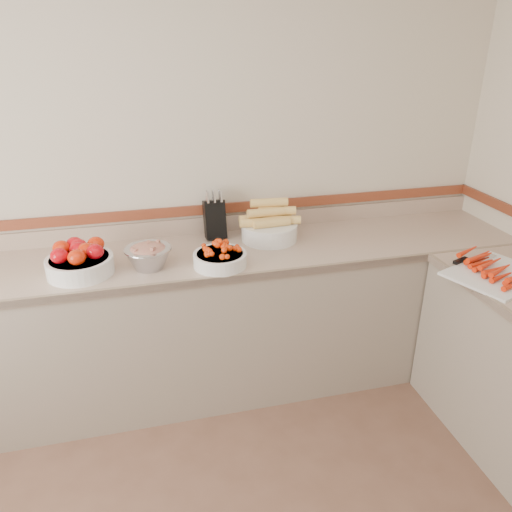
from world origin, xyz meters
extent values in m
plane|color=beige|center=(0.00, 2.00, 1.30)|extent=(4.00, 0.00, 4.00)
cube|color=tan|center=(0.00, 1.68, 0.88)|extent=(4.00, 0.65, 0.04)
cube|color=gray|center=(0.00, 1.68, 0.43)|extent=(4.00, 0.63, 0.86)
cube|color=gray|center=(0.00, 1.36, 0.88)|extent=(4.00, 0.02, 0.04)
cube|color=tan|center=(0.00, 1.99, 0.95)|extent=(4.00, 0.02, 0.10)
cube|color=brown|center=(0.00, 1.99, 1.05)|extent=(4.00, 0.02, 0.06)
cube|color=black|center=(0.23, 1.90, 1.01)|extent=(0.12, 0.15, 0.24)
cylinder|color=silver|center=(0.19, 1.87, 1.16)|extent=(0.02, 0.03, 0.06)
cylinder|color=silver|center=(0.23, 1.87, 1.16)|extent=(0.02, 0.03, 0.06)
cylinder|color=silver|center=(0.27, 1.87, 1.16)|extent=(0.02, 0.03, 0.06)
cylinder|color=silver|center=(0.19, 1.90, 1.16)|extent=(0.02, 0.03, 0.06)
cylinder|color=silver|center=(0.23, 1.90, 1.16)|extent=(0.02, 0.03, 0.06)
cylinder|color=silver|center=(0.27, 1.90, 1.16)|extent=(0.02, 0.03, 0.06)
cylinder|color=silver|center=(0.19, 1.92, 1.16)|extent=(0.02, 0.03, 0.06)
cylinder|color=silver|center=(0.23, 1.92, 1.16)|extent=(0.02, 0.03, 0.06)
cylinder|color=silver|center=(0.27, 1.92, 1.16)|extent=(0.02, 0.03, 0.06)
cylinder|color=white|center=(-0.53, 1.57, 0.95)|extent=(0.34, 0.34, 0.09)
torus|color=white|center=(-0.53, 1.57, 0.98)|extent=(0.34, 0.34, 0.01)
cylinder|color=white|center=(-0.53, 1.57, 0.98)|extent=(0.30, 0.30, 0.01)
ellipsoid|color=red|center=(-0.61, 1.53, 1.03)|extent=(0.09, 0.09, 0.08)
ellipsoid|color=red|center=(-0.53, 1.49, 1.03)|extent=(0.09, 0.09, 0.08)
ellipsoid|color=red|center=(-0.44, 1.54, 1.03)|extent=(0.09, 0.09, 0.08)
ellipsoid|color=red|center=(-0.61, 1.63, 1.03)|extent=(0.09, 0.09, 0.08)
ellipsoid|color=red|center=(-0.53, 1.59, 1.03)|extent=(0.09, 0.09, 0.08)
ellipsoid|color=red|center=(-0.44, 1.64, 1.03)|extent=(0.09, 0.09, 0.08)
ellipsoid|color=red|center=(-0.55, 1.66, 1.03)|extent=(0.09, 0.09, 0.08)
ellipsoid|color=red|center=(-0.49, 1.57, 1.03)|extent=(0.09, 0.09, 0.08)
ellipsoid|color=red|center=(-0.53, 1.63, 1.03)|extent=(0.09, 0.09, 0.08)
cylinder|color=white|center=(0.19, 1.49, 0.94)|extent=(0.28, 0.28, 0.07)
torus|color=white|center=(0.19, 1.49, 0.97)|extent=(0.29, 0.29, 0.01)
cylinder|color=white|center=(0.19, 1.49, 0.97)|extent=(0.25, 0.25, 0.01)
sphere|color=#EC3608|center=(0.12, 1.46, 1.00)|extent=(0.03, 0.03, 0.03)
sphere|color=#EC3608|center=(0.09, 1.46, 1.00)|extent=(0.03, 0.03, 0.03)
sphere|color=#EC3608|center=(0.18, 1.50, 1.03)|extent=(0.03, 0.03, 0.03)
sphere|color=#EC3608|center=(0.25, 1.41, 0.99)|extent=(0.03, 0.03, 0.03)
sphere|color=#EC3608|center=(0.11, 1.44, 1.00)|extent=(0.03, 0.03, 0.03)
sphere|color=#EC3608|center=(0.10, 1.47, 1.00)|extent=(0.03, 0.03, 0.03)
sphere|color=#EC3608|center=(0.18, 1.58, 1.00)|extent=(0.03, 0.03, 0.03)
sphere|color=#EC3608|center=(0.22, 1.40, 1.00)|extent=(0.03, 0.03, 0.03)
sphere|color=#EC3608|center=(0.18, 1.49, 1.02)|extent=(0.03, 0.03, 0.03)
sphere|color=#EC3608|center=(0.11, 1.56, 1.00)|extent=(0.03, 0.03, 0.03)
sphere|color=#EC3608|center=(0.13, 1.53, 1.01)|extent=(0.03, 0.03, 0.03)
sphere|color=#EC3608|center=(0.16, 1.43, 1.01)|extent=(0.03, 0.03, 0.03)
sphere|color=#EC3608|center=(0.19, 1.49, 1.04)|extent=(0.03, 0.03, 0.03)
sphere|color=#EC3608|center=(0.25, 1.49, 1.01)|extent=(0.03, 0.03, 0.03)
sphere|color=#EC3608|center=(0.25, 1.42, 1.00)|extent=(0.03, 0.03, 0.03)
sphere|color=#EC3608|center=(0.20, 1.53, 1.02)|extent=(0.03, 0.03, 0.03)
sphere|color=#EC3608|center=(0.28, 1.47, 1.00)|extent=(0.03, 0.03, 0.03)
sphere|color=#EC3608|center=(0.25, 1.53, 1.01)|extent=(0.03, 0.03, 0.03)
sphere|color=#EC3608|center=(0.26, 1.54, 1.00)|extent=(0.03, 0.03, 0.03)
sphere|color=#EC3608|center=(0.25, 1.45, 1.00)|extent=(0.03, 0.03, 0.03)
sphere|color=#EC3608|center=(0.19, 1.49, 1.04)|extent=(0.03, 0.03, 0.03)
sphere|color=#EC3608|center=(0.16, 1.43, 1.00)|extent=(0.03, 0.03, 0.03)
sphere|color=#EC3608|center=(0.18, 1.49, 1.02)|extent=(0.03, 0.03, 0.03)
sphere|color=#EC3608|center=(0.22, 1.47, 1.01)|extent=(0.03, 0.03, 0.03)
sphere|color=#EC3608|center=(0.21, 1.39, 0.99)|extent=(0.03, 0.03, 0.03)
sphere|color=#EC3608|center=(0.19, 1.50, 1.03)|extent=(0.03, 0.03, 0.03)
sphere|color=#EC3608|center=(0.27, 1.43, 1.00)|extent=(0.03, 0.03, 0.03)
sphere|color=#EC3608|center=(0.27, 1.55, 0.99)|extent=(0.03, 0.03, 0.03)
sphere|color=#EC3608|center=(0.18, 1.50, 1.02)|extent=(0.03, 0.03, 0.03)
sphere|color=#EC3608|center=(0.19, 1.51, 1.03)|extent=(0.03, 0.03, 0.03)
sphere|color=#EC3608|center=(0.20, 1.50, 1.03)|extent=(0.03, 0.03, 0.03)
sphere|color=#EC3608|center=(0.20, 1.53, 1.03)|extent=(0.03, 0.03, 0.03)
sphere|color=#EC3608|center=(0.23, 1.46, 1.01)|extent=(0.03, 0.03, 0.03)
sphere|color=#EC3608|center=(0.22, 1.45, 1.01)|extent=(0.03, 0.03, 0.03)
sphere|color=#EC3608|center=(0.16, 1.50, 1.02)|extent=(0.03, 0.03, 0.03)
sphere|color=#EC3608|center=(0.16, 1.55, 1.00)|extent=(0.03, 0.03, 0.03)
sphere|color=#EC3608|center=(0.23, 1.52, 1.02)|extent=(0.03, 0.03, 0.03)
sphere|color=#EC3608|center=(0.15, 1.57, 1.00)|extent=(0.03, 0.03, 0.03)
sphere|color=#EC3608|center=(0.16, 1.49, 1.03)|extent=(0.03, 0.03, 0.03)
cylinder|color=white|center=(0.54, 1.78, 0.95)|extent=(0.33, 0.33, 0.10)
torus|color=white|center=(0.54, 1.78, 0.99)|extent=(0.33, 0.33, 0.01)
cylinder|color=#F5C166|center=(0.47, 1.76, 1.02)|extent=(0.22, 0.07, 0.05)
cylinder|color=#F5C166|center=(0.54, 1.73, 1.02)|extent=(0.22, 0.06, 0.05)
cylinder|color=#F5C166|center=(0.61, 1.77, 1.02)|extent=(0.23, 0.10, 0.05)
cylinder|color=#F5C166|center=(0.48, 1.83, 1.02)|extent=(0.22, 0.05, 0.05)
cylinder|color=#F5C166|center=(0.58, 1.84, 1.02)|extent=(0.23, 0.11, 0.05)
cylinder|color=#F5C166|center=(0.52, 1.78, 1.07)|extent=(0.22, 0.05, 0.05)
cylinder|color=#F5C166|center=(0.59, 1.80, 1.07)|extent=(0.23, 0.09, 0.05)
cylinder|color=#F5C166|center=(0.55, 1.82, 1.12)|extent=(0.23, 0.07, 0.05)
cylinder|color=#B2B2BA|center=(-0.18, 1.56, 0.96)|extent=(0.24, 0.24, 0.11)
torus|color=#B2B2BA|center=(-0.18, 1.56, 1.01)|extent=(0.25, 0.25, 0.01)
ellipsoid|color=#C3165A|center=(-0.18, 1.56, 1.00)|extent=(0.20, 0.20, 0.06)
cube|color=#C3165A|center=(-0.24, 1.52, 1.02)|extent=(0.02, 0.02, 0.02)
cube|color=#AEC861|center=(-0.12, 1.59, 1.03)|extent=(0.02, 0.02, 0.02)
cube|color=#C3165A|center=(-0.18, 1.56, 1.02)|extent=(0.02, 0.02, 0.02)
cube|color=#AEC861|center=(-0.16, 1.49, 1.03)|extent=(0.02, 0.02, 0.02)
cube|color=#C3165A|center=(-0.21, 1.55, 1.02)|extent=(0.02, 0.02, 0.02)
cube|color=#AEC861|center=(-0.24, 1.52, 1.02)|extent=(0.02, 0.02, 0.02)
cube|color=#C3165A|center=(-0.18, 1.55, 1.02)|extent=(0.02, 0.02, 0.02)
cube|color=#AEC861|center=(-0.17, 1.59, 1.03)|extent=(0.02, 0.02, 0.02)
cube|color=#C3165A|center=(-0.15, 1.51, 1.03)|extent=(0.02, 0.02, 0.02)
cube|color=#AEC861|center=(-0.18, 1.56, 1.02)|extent=(0.02, 0.02, 0.02)
cube|color=#C3165A|center=(-0.25, 1.55, 1.02)|extent=(0.02, 0.02, 0.02)
cube|color=#AEC861|center=(-0.18, 1.55, 1.01)|extent=(0.02, 0.02, 0.02)
cube|color=#C3165A|center=(-0.15, 1.59, 1.01)|extent=(0.02, 0.02, 0.02)
cube|color=#AEC861|center=(-0.20, 1.55, 1.01)|extent=(0.02, 0.02, 0.02)
cube|color=white|center=(1.54, 1.02, 0.91)|extent=(0.57, 0.51, 0.01)
cone|color=red|center=(1.54, 0.93, 0.93)|extent=(0.18, 0.09, 0.03)
cone|color=red|center=(1.54, 0.96, 0.93)|extent=(0.18, 0.09, 0.03)
cone|color=red|center=(1.54, 0.99, 0.95)|extent=(0.18, 0.09, 0.03)
cone|color=red|center=(1.54, 1.01, 0.93)|extent=(0.18, 0.09, 0.03)
cone|color=red|center=(1.54, 1.04, 0.93)|extent=(0.18, 0.09, 0.03)
cone|color=red|center=(1.54, 1.07, 0.95)|extent=(0.18, 0.09, 0.03)
cone|color=red|center=(1.54, 1.10, 0.93)|extent=(0.18, 0.09, 0.03)
cone|color=red|center=(1.54, 1.12, 0.93)|extent=(0.18, 0.09, 0.03)
cone|color=red|center=(1.54, 1.15, 0.95)|extent=(0.18, 0.09, 0.03)
cone|color=red|center=(1.54, 1.18, 0.93)|extent=(0.18, 0.09, 0.03)
cone|color=red|center=(1.54, 1.21, 0.93)|extent=(0.18, 0.09, 0.03)
cone|color=red|center=(1.54, 1.24, 0.95)|extent=(0.18, 0.09, 0.03)
cube|color=silver|center=(1.58, 1.19, 0.92)|extent=(0.19, 0.10, 0.00)
cube|color=black|center=(1.44, 1.19, 0.92)|extent=(0.10, 0.06, 0.02)
camera|label=1|loc=(-0.21, -0.89, 2.04)|focal=35.00mm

